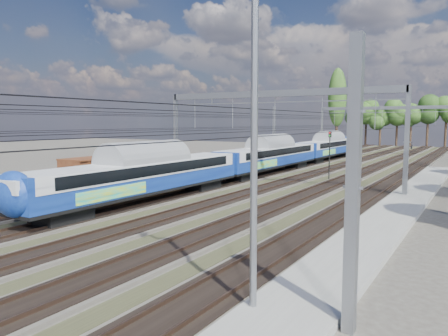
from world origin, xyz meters
The scene contains 10 objects.
track_bed centered at (0.00, 45.00, 0.10)m, with size 21.00×130.00×0.34m.
platform centered at (12.00, 20.00, 0.15)m, with size 3.00×70.00×0.30m, color gray.
catenary centered at (0.33, 52.69, 6.40)m, with size 25.65×130.00×9.00m.
tree_belt centered at (6.45, 93.05, 8.14)m, with size 40.09×98.77×12.16m.
poplar centered at (-14.50, 98.00, 11.89)m, with size 4.40×4.40×19.04m.
emu_train centered at (-4.50, 38.48, 2.67)m, with size 3.11×65.69×4.54m.
freight_boxcar centered at (-9.00, 20.11, 1.97)m, with size 2.59×12.52×3.23m.
worker centered at (3.14, 94.17, 0.92)m, with size 0.67×0.44×1.84m, color black.
signal_near centered at (2.75, 37.97, 3.23)m, with size 0.36×0.34×5.11m.
lamp_post centered at (10.80, 4.54, 6.10)m, with size 1.87×0.61×11.17m.
Camera 1 is at (16.95, -7.26, 6.08)m, focal length 35.00 mm.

